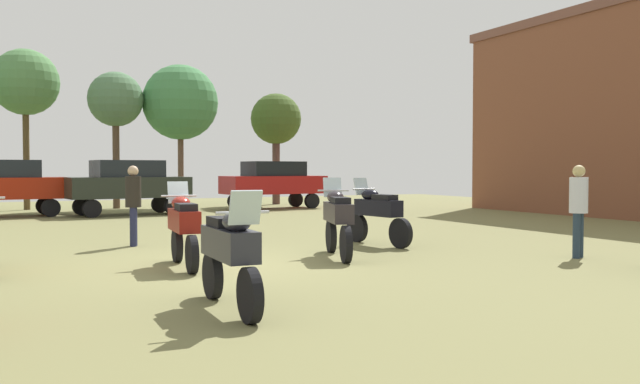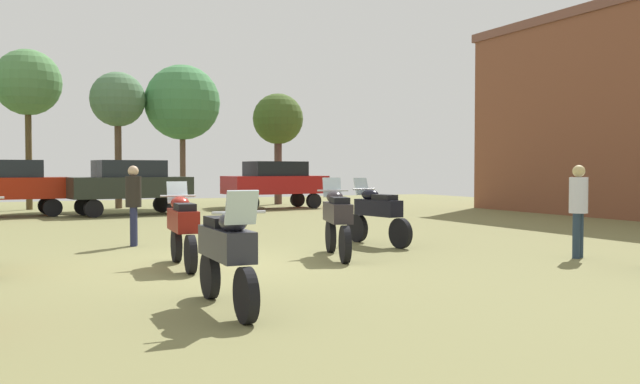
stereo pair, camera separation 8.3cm
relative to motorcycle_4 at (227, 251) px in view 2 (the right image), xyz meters
name	(u,v)px [view 2 (the right image)]	position (x,y,z in m)	size (l,w,h in m)	color
ground_plane	(216,264)	(1.01, 3.85, -0.72)	(44.00, 52.00, 0.02)	olive
motorcycle_4	(227,251)	(0.00, 0.00, 0.00)	(0.62, 2.16, 1.45)	black
motorcycle_8	(337,218)	(3.35, 3.70, 0.03)	(0.84, 2.18, 1.51)	black
motorcycle_12	(183,226)	(0.37, 3.68, 0.00)	(0.62, 2.09, 1.46)	black
motorcycle_13	(377,212)	(5.08, 5.15, 0.01)	(0.66, 2.15, 1.48)	black
car_1	(129,183)	(1.79, 17.42, 0.45)	(4.49, 2.31, 2.00)	black
car_2	(5,184)	(-2.32, 18.24, 0.45)	(4.42, 2.10, 2.00)	black
car_4	(275,181)	(8.07, 18.77, 0.45)	(4.44, 2.18, 2.00)	black
person_1	(578,204)	(7.41, 1.64, 0.32)	(0.45, 0.45, 1.76)	#233345
person_2	(133,199)	(0.18, 7.27, 0.31)	(0.42, 0.42, 1.76)	#202443
tree_1	(118,101)	(2.07, 21.78, 3.86)	(2.32, 2.32, 5.80)	brown
tree_3	(28,83)	(-1.41, 22.42, 4.49)	(2.71, 2.71, 6.60)	brown
tree_5	(182,103)	(4.84, 21.76, 3.90)	(3.31, 3.31, 6.28)	brown
tree_6	(278,120)	(9.49, 22.01, 3.28)	(2.41, 2.41, 5.27)	brown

